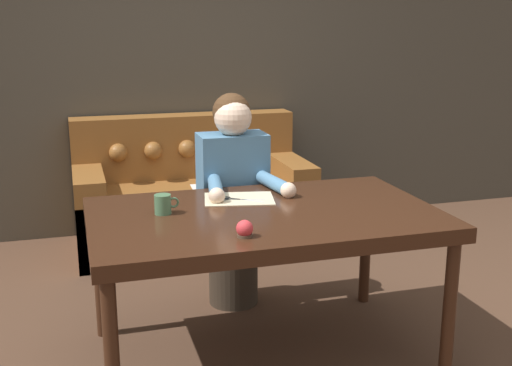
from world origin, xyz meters
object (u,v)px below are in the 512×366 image
object	(u,v)px
mug	(163,204)
pin_cushion	(245,229)
scissors	(235,199)
dining_table	(264,225)
couch	(191,199)
person	(233,201)

from	to	relation	value
mug	pin_cushion	bearing A→B (deg)	-56.99
scissors	mug	distance (m)	0.40
scissors	pin_cushion	bearing A→B (deg)	-100.48
dining_table	pin_cushion	bearing A→B (deg)	-119.29
dining_table	mug	xyz separation A→B (m)	(-0.45, 0.10, 0.11)
couch	dining_table	bearing A→B (deg)	-89.32
pin_cushion	scissors	bearing A→B (deg)	79.52
mug	pin_cushion	world-z (taller)	mug
person	scissors	size ratio (longest dim) A/B	5.60
mug	dining_table	bearing A→B (deg)	-11.98
couch	pin_cushion	distance (m)	2.09
dining_table	pin_cushion	size ratio (longest dim) A/B	22.33
couch	pin_cushion	world-z (taller)	couch
dining_table	person	world-z (taller)	person
person	pin_cushion	size ratio (longest dim) A/B	16.84
person	mug	xyz separation A→B (m)	(-0.46, -0.52, 0.16)
dining_table	pin_cushion	world-z (taller)	pin_cushion
pin_cushion	person	bearing A→B (deg)	78.45
mug	scissors	bearing A→B (deg)	19.90
dining_table	mug	size ratio (longest dim) A/B	14.13
person	couch	bearing A→B (deg)	91.61
couch	mug	xyz separation A→B (m)	(-0.43, -1.63, 0.45)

